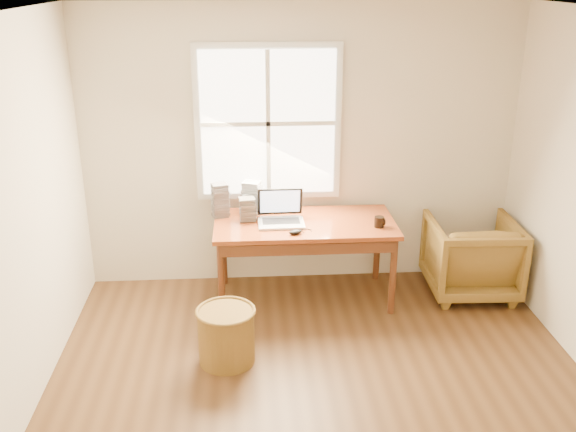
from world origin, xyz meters
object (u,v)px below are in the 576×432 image
(laptop, at_px, (281,207))
(cd_stack_a, at_px, (252,197))
(coffee_mug, at_px, (379,222))
(desk, at_px, (305,224))
(armchair, at_px, (471,257))
(wicker_stool, at_px, (226,336))

(laptop, relative_size, cd_stack_a, 1.55)
(coffee_mug, relative_size, cd_stack_a, 0.31)
(laptop, xyz_separation_m, cd_stack_a, (-0.25, 0.31, -0.02))
(desk, height_order, armchair, desk)
(desk, xyz_separation_m, wicker_stool, (-0.69, -0.99, -0.51))
(wicker_stool, distance_m, cd_stack_a, 1.45)
(armchair, distance_m, cd_stack_a, 2.10)
(wicker_stool, xyz_separation_m, cd_stack_a, (0.23, 1.25, 0.69))
(desk, bearing_deg, laptop, -166.04)
(cd_stack_a, bearing_deg, desk, -29.55)
(armchair, height_order, laptop, laptop)
(coffee_mug, distance_m, cd_stack_a, 1.18)
(wicker_stool, relative_size, coffee_mug, 4.61)
(laptop, height_order, coffee_mug, laptop)
(desk, distance_m, wicker_stool, 1.31)
(cd_stack_a, bearing_deg, wicker_stool, -100.25)
(wicker_stool, xyz_separation_m, coffee_mug, (1.32, 0.82, 0.58))
(coffee_mug, bearing_deg, laptop, 173.95)
(desk, relative_size, armchair, 2.01)
(armchair, bearing_deg, coffee_mug, 12.43)
(desk, distance_m, cd_stack_a, 0.56)
(wicker_stool, bearing_deg, coffee_mug, 32.02)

